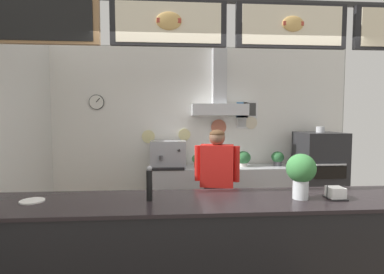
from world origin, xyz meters
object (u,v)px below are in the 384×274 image
object	(u,v)px
pizza_oven	(319,175)
potted_basil	(197,160)
potted_thyme	(243,158)
basil_vase	(301,173)
espresso_machine	(168,155)
potted_oregano	(278,158)
pepper_grinder	(149,184)
shop_worker	(217,186)
napkin_holder	(335,193)
condiment_plate	(32,201)

from	to	relation	value
pizza_oven	potted_basil	bearing A→B (deg)	176.42
potted_thyme	basil_vase	bearing A→B (deg)	-93.45
pizza_oven	potted_basil	xyz separation A→B (m)	(-2.09, 0.13, 0.27)
espresso_machine	potted_oregano	world-z (taller)	espresso_machine
pizza_oven	pepper_grinder	xyz separation A→B (m)	(-2.72, -2.37, 0.45)
shop_worker	potted_basil	xyz separation A→B (m)	(-0.14, 1.23, 0.16)
napkin_holder	espresso_machine	bearing A→B (deg)	119.62
shop_worker	pepper_grinder	xyz separation A→B (m)	(-0.77, -1.27, 0.34)
shop_worker	potted_oregano	size ratio (longest dim) A/B	6.21
espresso_machine	basil_vase	bearing A→B (deg)	-65.60
shop_worker	pepper_grinder	world-z (taller)	shop_worker
pepper_grinder	condiment_plate	xyz separation A→B (m)	(-0.97, 0.04, -0.14)
shop_worker	potted_basil	bearing A→B (deg)	-71.02
pepper_grinder	condiment_plate	world-z (taller)	pepper_grinder
espresso_machine	pizza_oven	bearing A→B (deg)	-3.12
espresso_machine	pepper_grinder	xyz separation A→B (m)	(-0.14, -2.51, 0.09)
shop_worker	potted_oregano	world-z (taller)	shop_worker
shop_worker	basil_vase	xyz separation A→B (m)	(0.52, -1.31, 0.42)
potted_oregano	napkin_holder	xyz separation A→B (m)	(-0.47, -2.63, 0.07)
pizza_oven	pepper_grinder	size ratio (longest dim) A/B	5.36
napkin_holder	condiment_plate	size ratio (longest dim) A/B	0.81
pepper_grinder	condiment_plate	distance (m)	0.98
espresso_machine	potted_thyme	distance (m)	1.32
espresso_machine	potted_thyme	xyz separation A→B (m)	(1.31, 0.06, -0.08)
pizza_oven	espresso_machine	bearing A→B (deg)	176.88
espresso_machine	potted_thyme	world-z (taller)	espresso_machine
pizza_oven	basil_vase	xyz separation A→B (m)	(-1.43, -2.41, 0.53)
condiment_plate	napkin_holder	bearing A→B (deg)	-2.11
potted_basil	napkin_holder	world-z (taller)	napkin_holder
espresso_machine	potted_basil	xyz separation A→B (m)	(0.49, -0.01, -0.09)
espresso_machine	napkin_holder	bearing A→B (deg)	-60.38
shop_worker	potted_basil	size ratio (longest dim) A/B	6.89
shop_worker	basil_vase	bearing A→B (deg)	123.97
potted_oregano	potted_thyme	distance (m)	0.61
pepper_grinder	condiment_plate	size ratio (longest dim) A/B	1.51
napkin_holder	basil_vase	bearing A→B (deg)	176.57
potted_oregano	potted_basil	size ratio (longest dim) A/B	1.11
shop_worker	basil_vase	size ratio (longest dim) A/B	4.07
potted_oregano	potted_basil	xyz separation A→B (m)	(-1.43, -0.07, -0.01)
potted_oregano	condiment_plate	bearing A→B (deg)	-140.12
pizza_oven	napkin_holder	size ratio (longest dim) A/B	9.93
pepper_grinder	pizza_oven	bearing A→B (deg)	41.07
shop_worker	espresso_machine	bearing A→B (deg)	-50.51
espresso_machine	basil_vase	xyz separation A→B (m)	(1.16, -2.55, 0.17)
pizza_oven	napkin_holder	xyz separation A→B (m)	(-1.13, -2.43, 0.35)
potted_thyme	condiment_plate	world-z (taller)	potted_thyme
shop_worker	napkin_holder	size ratio (longest dim) A/B	9.96
pepper_grinder	basil_vase	bearing A→B (deg)	-1.57
condiment_plate	potted_basil	bearing A→B (deg)	56.96
pepper_grinder	condiment_plate	bearing A→B (deg)	177.60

